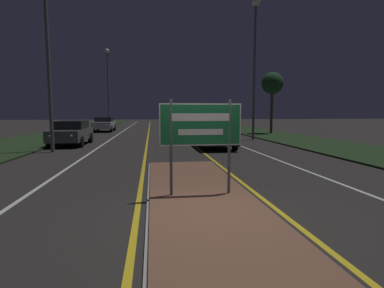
{
  "coord_description": "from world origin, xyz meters",
  "views": [
    {
      "loc": [
        -1.13,
        -5.64,
        2.04
      ],
      "look_at": [
        0.0,
        2.73,
        1.14
      ],
      "focal_mm": 28.0,
      "sensor_mm": 36.0,
      "label": 1
    }
  ],
  "objects_px": {
    "car_receding_0": "(214,135)",
    "car_approaching_1": "(104,124)",
    "streetlight_left_near": "(46,15)",
    "car_receding_1": "(196,127)",
    "car_receding_2": "(208,122)",
    "streetlight_left_far": "(108,76)",
    "car_receding_3": "(176,120)",
    "highway_sign": "(201,129)",
    "streetlight_right_near": "(255,41)",
    "car_approaching_0": "(71,132)"
  },
  "relations": [
    {
      "from": "streetlight_left_near",
      "to": "streetlight_left_far",
      "type": "xyz_separation_m",
      "value": [
        -0.33,
        23.37,
        -0.19
      ]
    },
    {
      "from": "highway_sign",
      "to": "car_approaching_1",
      "type": "bearing_deg",
      "value": 103.35
    },
    {
      "from": "streetlight_left_far",
      "to": "car_receding_1",
      "type": "relative_size",
      "value": 2.19
    },
    {
      "from": "car_receding_1",
      "to": "car_receding_3",
      "type": "distance_m",
      "value": 24.42
    },
    {
      "from": "highway_sign",
      "to": "car_receding_3",
      "type": "bearing_deg",
      "value": 86.19
    },
    {
      "from": "streetlight_left_near",
      "to": "car_receding_1",
      "type": "distance_m",
      "value": 13.42
    },
    {
      "from": "car_receding_0",
      "to": "car_approaching_1",
      "type": "relative_size",
      "value": 1.06
    },
    {
      "from": "streetlight_right_near",
      "to": "car_receding_2",
      "type": "distance_m",
      "value": 17.13
    },
    {
      "from": "streetlight_left_far",
      "to": "car_approaching_1",
      "type": "height_order",
      "value": "streetlight_left_far"
    },
    {
      "from": "streetlight_left_near",
      "to": "car_receding_3",
      "type": "xyz_separation_m",
      "value": [
        8.96,
        32.71,
        -6.05
      ]
    },
    {
      "from": "streetlight_left_near",
      "to": "car_receding_0",
      "type": "height_order",
      "value": "streetlight_left_near"
    },
    {
      "from": "car_receding_1",
      "to": "car_receding_0",
      "type": "bearing_deg",
      "value": -90.67
    },
    {
      "from": "streetlight_right_near",
      "to": "car_receding_1",
      "type": "bearing_deg",
      "value": 141.87
    },
    {
      "from": "streetlight_left_far",
      "to": "car_approaching_0",
      "type": "bearing_deg",
      "value": -88.77
    },
    {
      "from": "highway_sign",
      "to": "streetlight_left_far",
      "type": "distance_m",
      "value": 33.54
    },
    {
      "from": "car_receding_0",
      "to": "car_receding_2",
      "type": "xyz_separation_m",
      "value": [
        3.54,
        20.35,
        0.07
      ]
    },
    {
      "from": "highway_sign",
      "to": "car_receding_2",
      "type": "xyz_separation_m",
      "value": [
        5.96,
        30.38,
        -0.88
      ]
    },
    {
      "from": "streetlight_left_near",
      "to": "car_receding_0",
      "type": "bearing_deg",
      "value": 5.78
    },
    {
      "from": "car_receding_1",
      "to": "car_receding_2",
      "type": "bearing_deg",
      "value": 75.03
    },
    {
      "from": "car_receding_3",
      "to": "streetlight_left_near",
      "type": "bearing_deg",
      "value": -105.33
    },
    {
      "from": "streetlight_right_near",
      "to": "car_receding_0",
      "type": "bearing_deg",
      "value": -131.41
    },
    {
      "from": "car_receding_0",
      "to": "car_receding_3",
      "type": "bearing_deg",
      "value": 89.34
    },
    {
      "from": "car_approaching_0",
      "to": "car_approaching_1",
      "type": "distance_m",
      "value": 13.16
    },
    {
      "from": "car_receding_0",
      "to": "car_approaching_1",
      "type": "height_order",
      "value": "car_approaching_1"
    },
    {
      "from": "car_receding_0",
      "to": "car_approaching_1",
      "type": "distance_m",
      "value": 17.83
    },
    {
      "from": "streetlight_left_near",
      "to": "car_receding_2",
      "type": "height_order",
      "value": "streetlight_left_near"
    },
    {
      "from": "car_receding_0",
      "to": "car_receding_3",
      "type": "relative_size",
      "value": 1.17
    },
    {
      "from": "highway_sign",
      "to": "car_approaching_1",
      "type": "distance_m",
      "value": 26.42
    },
    {
      "from": "streetlight_left_near",
      "to": "car_receding_3",
      "type": "height_order",
      "value": "streetlight_left_near"
    },
    {
      "from": "streetlight_left_near",
      "to": "car_approaching_1",
      "type": "height_order",
      "value": "streetlight_left_near"
    },
    {
      "from": "streetlight_left_far",
      "to": "highway_sign",
      "type": "bearing_deg",
      "value": -78.68
    },
    {
      "from": "car_approaching_0",
      "to": "car_approaching_1",
      "type": "height_order",
      "value": "car_approaching_1"
    },
    {
      "from": "car_receding_1",
      "to": "car_receding_2",
      "type": "xyz_separation_m",
      "value": [
        3.46,
        12.92,
        -0.02
      ]
    },
    {
      "from": "highway_sign",
      "to": "streetlight_left_near",
      "type": "bearing_deg",
      "value": 123.99
    },
    {
      "from": "car_receding_2",
      "to": "car_receding_3",
      "type": "bearing_deg",
      "value": 105.45
    },
    {
      "from": "car_receding_3",
      "to": "car_approaching_1",
      "type": "bearing_deg",
      "value": -118.78
    },
    {
      "from": "highway_sign",
      "to": "car_receding_0",
      "type": "distance_m",
      "value": 10.36
    },
    {
      "from": "streetlight_left_far",
      "to": "car_receding_3",
      "type": "xyz_separation_m",
      "value": [
        9.3,
        9.34,
        -5.86
      ]
    },
    {
      "from": "car_receding_1",
      "to": "car_receding_3",
      "type": "xyz_separation_m",
      "value": [
        0.28,
        24.42,
        -0.06
      ]
    },
    {
      "from": "streetlight_left_far",
      "to": "car_approaching_1",
      "type": "distance_m",
      "value": 8.96
    },
    {
      "from": "streetlight_left_far",
      "to": "car_receding_0",
      "type": "relative_size",
      "value": 2.09
    },
    {
      "from": "highway_sign",
      "to": "car_approaching_1",
      "type": "height_order",
      "value": "highway_sign"
    },
    {
      "from": "highway_sign",
      "to": "car_receding_2",
      "type": "distance_m",
      "value": 30.97
    },
    {
      "from": "car_receding_2",
      "to": "car_receding_1",
      "type": "bearing_deg",
      "value": -104.97
    },
    {
      "from": "streetlight_right_near",
      "to": "car_receding_1",
      "type": "height_order",
      "value": "streetlight_right_near"
    },
    {
      "from": "car_receding_0",
      "to": "car_receding_1",
      "type": "relative_size",
      "value": 1.05
    },
    {
      "from": "car_receding_3",
      "to": "car_approaching_0",
      "type": "xyz_separation_m",
      "value": [
        -8.87,
        -29.34,
        0.06
      ]
    },
    {
      "from": "streetlight_right_near",
      "to": "car_receding_3",
      "type": "distance_m",
      "value": 28.36
    },
    {
      "from": "streetlight_left_near",
      "to": "streetlight_right_near",
      "type": "xyz_separation_m",
      "value": [
        12.5,
        5.3,
        0.32
      ]
    },
    {
      "from": "highway_sign",
      "to": "car_receding_0",
      "type": "bearing_deg",
      "value": 76.43
    }
  ]
}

